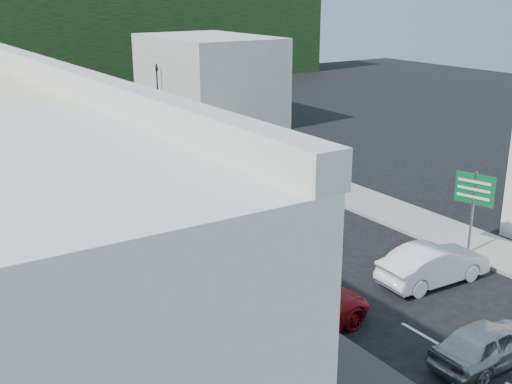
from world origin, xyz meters
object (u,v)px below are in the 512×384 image
car_red (294,312)px  pedestrian_left (127,288)px  car_silver (489,342)px  direction_sign (472,215)px  bus (167,186)px  traffic_signal (158,96)px  car_white (433,265)px

car_red → pedestrian_left: size_ratio=2.71×
car_silver → direction_sign: 8.33m
bus → traffic_signal: bearing=63.4°
car_red → traffic_signal: (9.96, 31.73, 1.81)m
car_white → traffic_signal: traffic_signal is taller
car_white → pedestrian_left: (-10.60, 3.85, 0.30)m
car_silver → car_white: same height
pedestrian_left → direction_sign: direction_sign is taller
bus → direction_sign: direction_sign is taller
bus → car_white: bearing=-70.0°
bus → direction_sign: (8.30, -11.18, 0.26)m
car_silver → car_red: size_ratio=0.96×
pedestrian_left → traffic_signal: (13.99, 27.76, 1.51)m
car_white → car_red: (-6.57, -0.12, 0.00)m
car_red → car_silver: bearing=-146.1°
direction_sign → car_silver: bearing=-152.8°
bus → car_red: size_ratio=2.52×
pedestrian_left → car_red: bearing=-112.0°
car_red → pedestrian_left: (-4.03, 3.97, 0.30)m
traffic_signal → bus: bearing=57.4°
car_red → bus: bearing=-11.8°
car_white → direction_sign: direction_sign is taller
pedestrian_left → car_white: bearing=-87.4°
car_white → pedestrian_left: pedestrian_left is taller
bus → car_white: bus is taller
pedestrian_left → direction_sign: (13.77, -2.91, 0.81)m
car_white → pedestrian_left: 11.28m
car_white → car_red: size_ratio=0.96×
bus → car_silver: (2.28, -16.82, -0.85)m
car_red → traffic_signal: traffic_signal is taller
car_red → traffic_signal: bearing=-22.5°
traffic_signal → pedestrian_left: bearing=54.3°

